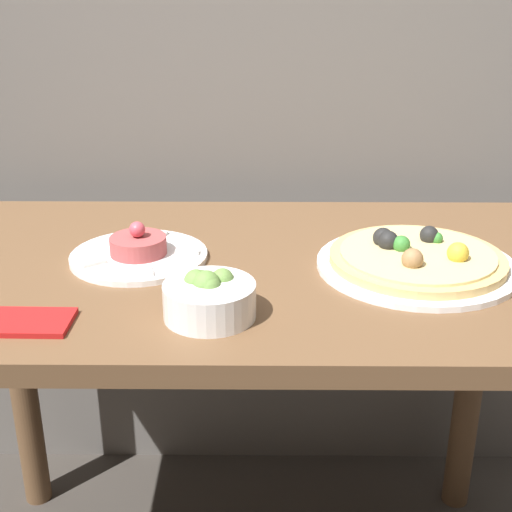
{
  "coord_description": "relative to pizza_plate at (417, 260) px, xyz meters",
  "views": [
    {
      "loc": [
        0.03,
        -0.77,
        1.2
      ],
      "look_at": [
        0.03,
        0.26,
        0.77
      ],
      "focal_mm": 50.0,
      "sensor_mm": 36.0,
      "label": 1
    }
  ],
  "objects": [
    {
      "name": "napkin",
      "position": [
        -0.58,
        -0.2,
        -0.01
      ],
      "size": [
        0.13,
        0.08,
        0.01
      ],
      "color": "red",
      "rests_on": "dining_table"
    },
    {
      "name": "tartare_plate",
      "position": [
        -0.46,
        0.03,
        -0.0
      ],
      "size": [
        0.23,
        0.23,
        0.07
      ],
      "color": "white",
      "rests_on": "dining_table"
    },
    {
      "name": "pizza_plate",
      "position": [
        0.0,
        0.0,
        0.0
      ],
      "size": [
        0.33,
        0.33,
        0.06
      ],
      "color": "white",
      "rests_on": "dining_table"
    },
    {
      "name": "dining_table",
      "position": [
        -0.29,
        0.02,
        -0.13
      ],
      "size": [
        1.12,
        0.65,
        0.73
      ],
      "color": "brown",
      "rests_on": "ground_plane"
    },
    {
      "name": "small_bowl",
      "position": [
        -0.33,
        -0.17,
        0.01
      ],
      "size": [
        0.13,
        0.13,
        0.07
      ],
      "color": "white",
      "rests_on": "dining_table"
    }
  ]
}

